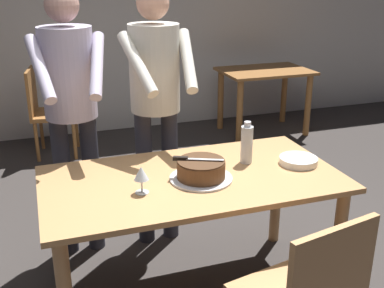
% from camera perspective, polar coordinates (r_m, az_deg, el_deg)
% --- Properties ---
extents(back_wall, '(10.00, 0.12, 2.70)m').
position_cam_1_polar(back_wall, '(5.52, -11.28, 15.23)').
color(back_wall, silver).
rests_on(back_wall, ground_plane).
extents(main_dining_table, '(1.62, 0.86, 0.75)m').
position_cam_1_polar(main_dining_table, '(2.62, 0.01, -6.16)').
color(main_dining_table, tan).
rests_on(main_dining_table, ground_plane).
extents(cake_on_platter, '(0.34, 0.34, 0.11)m').
position_cam_1_polar(cake_on_platter, '(2.52, 1.10, -3.23)').
color(cake_on_platter, silver).
rests_on(cake_on_platter, main_dining_table).
extents(cake_knife, '(0.26, 0.13, 0.02)m').
position_cam_1_polar(cake_knife, '(2.50, -0.53, -1.81)').
color(cake_knife, silver).
rests_on(cake_knife, cake_on_platter).
extents(plate_stack, '(0.22, 0.22, 0.04)m').
position_cam_1_polar(plate_stack, '(2.80, 12.75, -1.98)').
color(plate_stack, white).
rests_on(plate_stack, main_dining_table).
extents(wine_glass_near, '(0.08, 0.08, 0.14)m').
position_cam_1_polar(wine_glass_near, '(2.37, -6.15, -3.65)').
color(wine_glass_near, silver).
rests_on(wine_glass_near, main_dining_table).
extents(water_bottle, '(0.07, 0.07, 0.25)m').
position_cam_1_polar(water_bottle, '(2.74, 6.63, 0.01)').
color(water_bottle, silver).
rests_on(water_bottle, main_dining_table).
extents(person_cutting_cake, '(0.47, 0.56, 1.72)m').
position_cam_1_polar(person_cutting_cake, '(3.04, -4.43, 6.32)').
color(person_cutting_cake, '#2D2D38').
rests_on(person_cutting_cake, ground_plane).
extents(person_standing_beside, '(0.47, 0.56, 1.72)m').
position_cam_1_polar(person_standing_beside, '(2.99, -14.50, 5.47)').
color(person_standing_beside, '#2D2D38').
rests_on(person_standing_beside, ground_plane).
extents(background_table, '(1.00, 0.70, 0.74)m').
position_cam_1_polar(background_table, '(5.51, 8.75, 7.22)').
color(background_table, '#9E6633').
rests_on(background_table, ground_plane).
extents(background_chair_0, '(0.50, 0.50, 0.90)m').
position_cam_1_polar(background_chair_0, '(4.98, -17.15, 4.11)').
color(background_chair_0, '#9E6633').
rests_on(background_chair_0, ground_plane).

